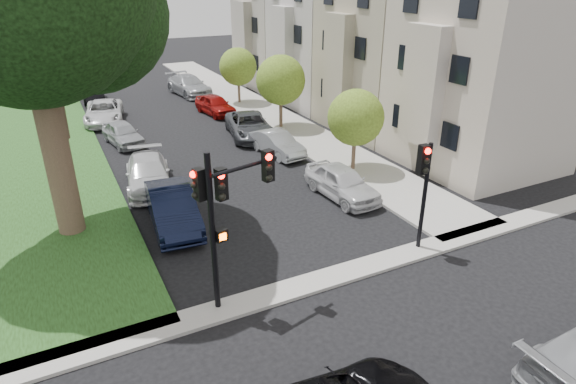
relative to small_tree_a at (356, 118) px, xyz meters
name	(u,v)px	position (x,y,z in m)	size (l,w,h in m)	color
ground	(363,314)	(-6.20, -9.82, -2.81)	(140.00, 140.00, 0.00)	black
grass_strip	(24,135)	(-15.20, 14.18, -2.75)	(8.00, 44.00, 0.12)	#1F3813
sidewalk_right	(254,107)	(0.55, 14.18, -2.75)	(3.50, 44.00, 0.12)	#A3A3A3
sidewalk_cross	(329,278)	(-6.20, -7.82, -2.75)	(60.00, 1.00, 0.12)	#A3A3A3
house_a	(490,28)	(6.25, -1.82, 4.12)	(7.70, 7.55, 15.97)	beige
house_b	(392,17)	(6.25, 5.68, 4.12)	(7.70, 7.55, 15.97)	gray
house_c	(328,9)	(6.25, 13.18, 4.12)	(7.70, 7.55, 15.97)	#BBBBBB
house_d	(283,4)	(6.25, 20.68, 4.12)	(7.70, 7.55, 15.97)	gray
small_tree_a	(356,118)	(0.00, 0.00, 0.00)	(2.82, 2.82, 4.23)	brown
small_tree_b	(281,80)	(0.00, 8.46, 0.34)	(3.16, 3.16, 4.74)	brown
small_tree_c	(238,67)	(0.00, 15.87, 0.03)	(2.85, 2.85, 4.27)	brown
traffic_signal_main	(224,203)	(-9.60, -7.58, 0.67)	(2.47, 0.72, 5.05)	black
traffic_signal_secondary	(424,178)	(-2.36, -7.62, 0.06)	(0.53, 0.42, 4.13)	black
car_parked_0	(342,182)	(-2.28, -2.47, -2.08)	(1.72, 4.29, 1.46)	silver
car_parked_1	(277,144)	(-2.44, 3.93, -2.16)	(1.39, 3.98, 1.31)	#999BA0
car_parked_2	(249,125)	(-2.57, 7.67, -2.09)	(2.42, 5.24, 1.46)	#3F4247
car_parked_3	(215,105)	(-2.71, 13.67, -2.11)	(1.66, 4.12, 1.40)	maroon
car_parked_4	(189,85)	(-2.65, 20.57, -2.02)	(2.23, 5.50, 1.60)	#999BA0
car_parked_5	(173,208)	(-9.80, -1.73, -2.02)	(1.69, 4.83, 1.59)	black
car_parked_6	(148,174)	(-9.86, 2.59, -2.11)	(1.98, 4.88, 1.42)	silver
car_parked_7	(123,133)	(-9.84, 9.72, -2.14)	(1.59, 3.95, 1.35)	#999BA0
car_parked_8	(104,112)	(-10.17, 15.14, -2.09)	(2.40, 5.21, 1.45)	silver
car_parked_9	(93,93)	(-10.14, 21.60, -2.09)	(1.54, 4.42, 1.46)	black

